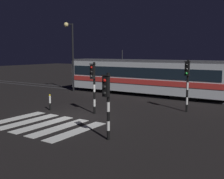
# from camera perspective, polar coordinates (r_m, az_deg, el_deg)

# --- Properties ---
(ground_plane) EXTENTS (120.00, 120.00, 0.00)m
(ground_plane) POSITION_cam_1_polar(r_m,az_deg,el_deg) (17.44, -8.13, -5.44)
(ground_plane) COLOR black
(rail_near) EXTENTS (80.00, 0.12, 0.03)m
(rail_near) POSITION_cam_1_polar(r_m,az_deg,el_deg) (25.20, 6.22, -1.33)
(rail_near) COLOR #59595E
(rail_near) RESTS_ON ground
(rail_far) EXTENTS (80.00, 0.12, 0.03)m
(rail_far) POSITION_cam_1_polar(r_m,az_deg,el_deg) (26.47, 7.64, -0.92)
(rail_far) COLOR #59595E
(rail_far) RESTS_ON ground
(crosswalk_zebra) EXTENTS (5.57, 4.14, 0.02)m
(crosswalk_zebra) POSITION_cam_1_polar(r_m,az_deg,el_deg) (15.78, -13.92, -6.96)
(crosswalk_zebra) COLOR silver
(crosswalk_zebra) RESTS_ON ground
(traffic_light_corner_far_right) EXTENTS (0.36, 0.42, 3.46)m
(traffic_light_corner_far_right) POSITION_cam_1_polar(r_m,az_deg,el_deg) (18.75, 15.22, 2.35)
(traffic_light_corner_far_right) COLOR black
(traffic_light_corner_far_right) RESTS_ON ground
(traffic_light_median_centre) EXTENTS (0.36, 0.42, 3.32)m
(traffic_light_median_centre) POSITION_cam_1_polar(r_m,az_deg,el_deg) (17.57, -3.84, 1.95)
(traffic_light_median_centre) COLOR black
(traffic_light_median_centre) RESTS_ON ground
(traffic_light_corner_near_right) EXTENTS (0.36, 0.42, 3.05)m
(traffic_light_corner_near_right) POSITION_cam_1_polar(r_m,az_deg,el_deg) (12.21, -1.02, -1.40)
(traffic_light_corner_near_right) COLOR black
(traffic_light_corner_near_right) RESTS_ON ground
(street_lamp_trackside_left) EXTENTS (0.44, 1.21, 6.80)m
(street_lamp_trackside_left) POSITION_cam_1_polar(r_m,az_deg,el_deg) (28.13, -8.42, 8.42)
(street_lamp_trackside_left) COLOR black
(street_lamp_trackside_left) RESTS_ON ground
(tram) EXTENTS (15.28, 2.58, 4.15)m
(tram) POSITION_cam_1_polar(r_m,az_deg,el_deg) (25.76, 6.41, 2.74)
(tram) COLOR silver
(tram) RESTS_ON ground
(bollard_island_edge) EXTENTS (0.12, 0.12, 1.11)m
(bollard_island_edge) POSITION_cam_1_polar(r_m,az_deg,el_deg) (19.33, -12.63, -2.58)
(bollard_island_edge) COLOR black
(bollard_island_edge) RESTS_ON ground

